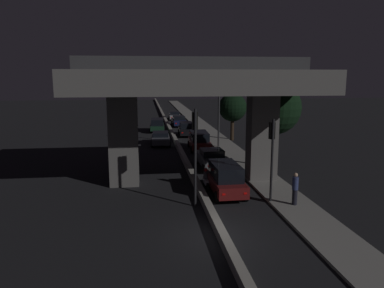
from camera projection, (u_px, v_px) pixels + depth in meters
name	position (u px, v px, depth m)	size (l,w,h in m)	color
ground_plane	(220.00, 237.00, 16.97)	(200.00, 200.00, 0.00)	black
median_divider	(169.00, 127.00, 51.08)	(0.40, 126.00, 0.45)	gray
sidewalk_right	(214.00, 136.00, 44.88)	(2.46, 126.00, 0.13)	gray
elevated_overpass	(194.00, 89.00, 24.56)	(15.61, 9.84, 8.42)	#5B5956
traffic_light_left_of_median	(195.00, 141.00, 20.32)	(0.30, 0.49, 5.46)	black
traffic_light_right_of_median	(272.00, 146.00, 20.94)	(0.30, 0.49, 4.85)	black
street_lamp	(217.00, 100.00, 36.97)	(1.95, 0.32, 8.20)	#2D2D30
car_dark_red_lead	(226.00, 178.00, 22.87)	(1.97, 4.40, 1.90)	#591414
car_grey_second	(212.00, 158.00, 29.52)	(2.18, 4.59, 1.51)	#515459
car_dark_red_third	(199.00, 140.00, 36.71)	(2.11, 4.70, 1.77)	#591414
car_black_fourth	(186.00, 129.00, 45.21)	(1.92, 4.18, 1.67)	black
car_dark_blue_fifth	(179.00, 121.00, 53.78)	(2.01, 4.25, 1.52)	#141938
car_silver_sixth	(174.00, 116.00, 61.88)	(1.94, 4.01, 1.33)	gray
car_grey_lead_oncoming	(161.00, 138.00, 39.50)	(2.12, 4.54, 1.33)	#515459
car_dark_green_second_oncoming	(157.00, 125.00, 48.64)	(2.02, 4.43, 1.68)	black
motorcycle_white_filtering_near	(206.00, 180.00, 24.11)	(0.32, 1.91, 1.36)	black
pedestrian_on_sidewalk	(295.00, 189.00, 20.62)	(0.33, 0.33, 1.82)	black
roadside_tree_kerbside_near	(274.00, 108.00, 28.59)	(4.14, 4.14, 6.86)	#2D2116
roadside_tree_kerbside_mid	(233.00, 108.00, 41.65)	(3.15, 3.15, 5.29)	#2D2116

